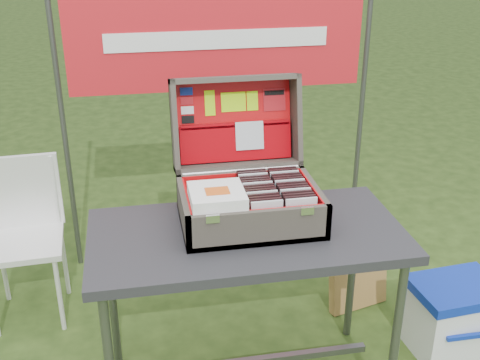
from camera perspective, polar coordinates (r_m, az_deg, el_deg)
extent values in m
cube|color=#2B2B30|center=(2.38, 0.66, -5.29)|extent=(1.24, 0.63, 0.04)
cylinder|color=#59595B|center=(2.56, 14.56, -14.30)|extent=(0.04, 0.04, 0.73)
cylinder|color=#59595B|center=(2.77, -12.05, -10.69)|extent=(0.04, 0.04, 0.73)
cylinder|color=#59595B|center=(2.93, 10.59, -8.45)|extent=(0.04, 0.04, 0.73)
cube|color=#575146|center=(2.43, 0.94, -3.86)|extent=(0.55, 0.39, 0.02)
cube|color=#575146|center=(2.24, 1.88, -4.63)|extent=(0.55, 0.02, 0.15)
cube|color=#575146|center=(2.56, 0.13, -0.69)|extent=(0.55, 0.02, 0.15)
cube|color=#575146|center=(2.37, -5.35, -3.04)|extent=(0.02, 0.39, 0.15)
cube|color=#575146|center=(2.46, 7.00, -2.01)|extent=(0.02, 0.39, 0.15)
cube|color=red|center=(2.42, 0.94, -3.57)|extent=(0.51, 0.35, 0.01)
cube|color=silver|center=(2.17, -2.61, -3.70)|extent=(0.05, 0.01, 0.03)
cube|color=silver|center=(2.24, 6.40, -2.91)|extent=(0.05, 0.01, 0.03)
cylinder|color=silver|center=(2.54, 0.09, 0.91)|extent=(0.50, 0.02, 0.02)
cube|color=#575146|center=(2.65, -0.62, 5.61)|extent=(0.55, 0.11, 0.39)
cube|color=#575146|center=(2.57, -0.56, 9.59)|extent=(0.55, 0.15, 0.05)
cube|color=#575146|center=(2.61, -0.21, 1.43)|extent=(0.55, 0.15, 0.05)
cube|color=#575146|center=(2.56, -6.25, 5.10)|extent=(0.02, 0.23, 0.42)
cube|color=#575146|center=(2.64, 5.30, 5.79)|extent=(0.02, 0.23, 0.42)
cube|color=red|center=(2.64, -0.57, 5.58)|extent=(0.50, 0.08, 0.34)
cube|color=red|center=(2.25, 1.81, -4.23)|extent=(0.51, 0.01, 0.13)
cube|color=red|center=(2.55, 0.19, -0.60)|extent=(0.51, 0.01, 0.13)
cube|color=red|center=(2.36, -5.03, -2.78)|extent=(0.01, 0.35, 0.13)
cube|color=red|center=(2.45, 6.70, -1.81)|extent=(0.01, 0.35, 0.13)
cube|color=#9E0109|center=(2.63, -0.41, 3.56)|extent=(0.49, 0.07, 0.16)
cube|color=#9E0109|center=(2.61, -0.46, 5.25)|extent=(0.48, 0.02, 0.02)
cube|color=silver|center=(2.62, 0.90, 4.23)|extent=(0.12, 0.04, 0.12)
cube|color=#1933B2|center=(2.59, -5.11, 8.37)|extent=(0.05, 0.01, 0.03)
cube|color=#AE151C|center=(2.60, -5.06, 7.49)|extent=(0.05, 0.01, 0.03)
cube|color=white|center=(2.60, -5.01, 6.61)|extent=(0.05, 0.01, 0.03)
cube|color=black|center=(2.60, -4.96, 5.73)|extent=(0.05, 0.01, 0.03)
cube|color=#AEF10A|center=(2.61, -2.88, 7.29)|extent=(0.04, 0.03, 0.11)
cube|color=#AEF10A|center=(2.62, -0.62, 7.42)|extent=(0.11, 0.02, 0.08)
cube|color=#AEF10A|center=(2.64, 1.18, 7.51)|extent=(0.05, 0.02, 0.08)
cube|color=#AE151C|center=(2.66, 3.28, 7.61)|extent=(0.10, 0.02, 0.10)
cube|color=black|center=(2.66, 3.26, 8.26)|extent=(0.09, 0.01, 0.02)
cube|color=silver|center=(2.27, 2.55, -3.60)|extent=(0.12, 0.01, 0.14)
cube|color=black|center=(2.28, 2.43, -3.35)|extent=(0.12, 0.01, 0.14)
cube|color=black|center=(2.30, 2.31, -3.11)|extent=(0.12, 0.01, 0.14)
cube|color=black|center=(2.32, 2.20, -2.87)|extent=(0.12, 0.01, 0.14)
cube|color=silver|center=(2.34, 2.08, -2.63)|extent=(0.12, 0.01, 0.14)
cube|color=black|center=(2.36, 1.97, -2.40)|extent=(0.12, 0.01, 0.14)
cube|color=black|center=(2.38, 1.86, -2.17)|extent=(0.12, 0.01, 0.14)
cube|color=black|center=(2.40, 1.75, -1.94)|extent=(0.12, 0.01, 0.14)
cube|color=silver|center=(2.42, 1.64, -1.72)|extent=(0.12, 0.01, 0.14)
cube|color=black|center=(2.44, 1.54, -1.50)|extent=(0.12, 0.01, 0.14)
cube|color=black|center=(2.45, 1.43, -1.29)|extent=(0.12, 0.01, 0.14)
cube|color=black|center=(2.47, 1.33, -1.07)|extent=(0.12, 0.01, 0.14)
cube|color=silver|center=(2.49, 1.23, -0.87)|extent=(0.12, 0.01, 0.14)
cube|color=black|center=(2.51, 1.13, -0.66)|extent=(0.12, 0.01, 0.14)
cube|color=black|center=(2.53, 1.03, -0.46)|extent=(0.12, 0.01, 0.14)
cube|color=silver|center=(2.30, 5.79, -3.30)|extent=(0.12, 0.01, 0.14)
cube|color=black|center=(2.31, 5.64, -3.06)|extent=(0.12, 0.01, 0.14)
cube|color=black|center=(2.33, 5.50, -2.82)|extent=(0.12, 0.01, 0.14)
cube|color=black|center=(2.35, 5.36, -2.59)|extent=(0.12, 0.01, 0.14)
cube|color=silver|center=(2.37, 5.22, -2.36)|extent=(0.12, 0.01, 0.14)
cube|color=black|center=(2.39, 5.08, -2.13)|extent=(0.12, 0.01, 0.14)
cube|color=black|center=(2.41, 4.95, -1.91)|extent=(0.12, 0.01, 0.14)
cube|color=black|center=(2.43, 4.82, -1.68)|extent=(0.12, 0.01, 0.14)
cube|color=silver|center=(2.45, 4.69, -1.47)|extent=(0.12, 0.01, 0.14)
cube|color=black|center=(2.46, 4.56, -1.25)|extent=(0.12, 0.01, 0.14)
cube|color=black|center=(2.48, 4.43, -1.04)|extent=(0.12, 0.01, 0.14)
cube|color=black|center=(2.50, 4.31, -0.84)|extent=(0.12, 0.01, 0.14)
cube|color=silver|center=(2.52, 4.19, -0.63)|extent=(0.12, 0.01, 0.14)
cube|color=black|center=(2.54, 4.07, -0.43)|extent=(0.12, 0.01, 0.14)
cube|color=black|center=(2.56, 3.95, -0.23)|extent=(0.12, 0.01, 0.14)
cube|color=white|center=(2.28, -2.19, -1.93)|extent=(0.21, 0.21, 0.00)
cube|color=white|center=(2.28, -2.20, -1.82)|extent=(0.21, 0.21, 0.00)
cube|color=white|center=(2.27, -2.20, -1.71)|extent=(0.21, 0.21, 0.00)
cube|color=white|center=(2.27, -2.20, -1.59)|extent=(0.21, 0.21, 0.00)
cube|color=white|center=(2.27, -2.20, -1.48)|extent=(0.21, 0.21, 0.00)
cube|color=white|center=(2.27, -2.20, -1.36)|extent=(0.21, 0.21, 0.00)
cube|color=white|center=(2.27, -2.21, -1.25)|extent=(0.21, 0.21, 0.00)
cube|color=white|center=(2.26, -2.21, -1.14)|extent=(0.21, 0.21, 0.00)
cube|color=white|center=(2.26, -2.21, -1.02)|extent=(0.21, 0.21, 0.00)
cube|color=#D85919|center=(2.25, -2.17, -1.04)|extent=(0.09, 0.07, 0.00)
cube|color=white|center=(3.09, 19.49, -12.46)|extent=(0.41, 0.32, 0.31)
cube|color=#0D2BA3|center=(2.99, 19.96, -9.71)|extent=(0.43, 0.34, 0.05)
cube|color=#0D2BA3|center=(2.96, 21.12, -13.63)|extent=(0.24, 0.02, 0.02)
cube|color=silver|center=(3.18, -19.80, -5.73)|extent=(0.39, 0.39, 0.03)
cube|color=silver|center=(3.25, -19.88, -1.05)|extent=(0.37, 0.05, 0.39)
cylinder|color=silver|center=(3.13, -16.76, -10.31)|extent=(0.02, 0.02, 0.42)
cylinder|color=silver|center=(3.45, -21.56, -7.60)|extent=(0.02, 0.02, 0.42)
cylinder|color=silver|center=(3.39, -16.30, -7.32)|extent=(0.02, 0.02, 0.42)
cylinder|color=silver|center=(3.22, -17.11, -1.00)|extent=(0.02, 0.02, 0.39)
cube|color=#A6773E|center=(3.25, 11.13, -9.03)|extent=(0.34, 0.18, 0.35)
cylinder|color=#59595B|center=(3.41, -16.38, 4.75)|extent=(0.03, 0.03, 1.70)
cylinder|color=#59595B|center=(3.63, 11.42, 6.46)|extent=(0.03, 0.03, 1.70)
cube|color=red|center=(3.29, -2.13, 13.19)|extent=(1.60, 0.02, 0.55)
cube|color=white|center=(3.28, -2.10, 13.16)|extent=(1.20, 0.00, 0.10)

